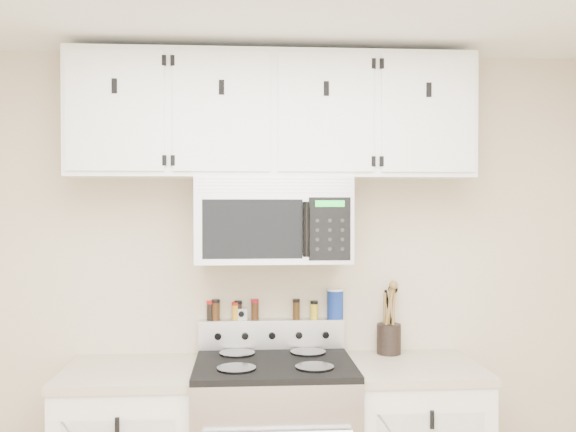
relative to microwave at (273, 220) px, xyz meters
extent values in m
cube|color=beige|center=(0.00, 0.19, -0.38)|extent=(3.50, 0.01, 2.50)
cube|color=black|center=(0.00, -0.13, -0.69)|extent=(0.76, 0.65, 0.03)
cube|color=#B7B7BA|center=(0.00, 0.16, -0.60)|extent=(0.76, 0.08, 0.15)
cylinder|color=black|center=(-0.18, -0.28, -0.67)|extent=(0.18, 0.18, 0.01)
cylinder|color=black|center=(0.18, -0.28, -0.67)|extent=(0.18, 0.18, 0.01)
cylinder|color=black|center=(-0.18, 0.02, -0.67)|extent=(0.18, 0.18, 0.01)
cylinder|color=black|center=(0.18, 0.02, -0.67)|extent=(0.18, 0.18, 0.01)
cube|color=tan|center=(-0.69, -0.10, -0.73)|extent=(0.64, 0.62, 0.04)
cube|color=tan|center=(0.69, -0.10, -0.73)|extent=(0.64, 0.62, 0.04)
cube|color=#9E9EA3|center=(0.00, 0.01, 0.00)|extent=(0.76, 0.38, 0.42)
cube|color=#B7B7BA|center=(0.00, -0.19, 0.17)|extent=(0.73, 0.01, 0.08)
cube|color=black|center=(-0.10, -0.19, -0.04)|extent=(0.47, 0.01, 0.28)
cube|color=black|center=(0.26, -0.19, -0.04)|extent=(0.20, 0.01, 0.30)
cylinder|color=black|center=(0.15, -0.23, -0.04)|extent=(0.03, 0.03, 0.26)
cube|color=white|center=(0.00, 0.03, 0.52)|extent=(2.00, 0.33, 0.62)
cube|color=white|center=(-0.75, -0.14, 0.52)|extent=(0.46, 0.01, 0.57)
cube|color=black|center=(-0.75, -0.15, 0.63)|extent=(0.02, 0.01, 0.07)
cube|color=white|center=(-0.25, -0.14, 0.52)|extent=(0.46, 0.01, 0.57)
cube|color=black|center=(-0.25, -0.15, 0.63)|extent=(0.03, 0.01, 0.07)
cube|color=white|center=(0.25, -0.14, 0.52)|extent=(0.46, 0.01, 0.57)
cube|color=black|center=(0.25, -0.15, 0.63)|extent=(0.03, 0.01, 0.07)
cube|color=white|center=(0.75, -0.14, 0.52)|extent=(0.46, 0.01, 0.57)
cube|color=black|center=(0.75, -0.15, 0.63)|extent=(0.02, 0.01, 0.07)
cylinder|color=black|center=(0.61, 0.11, -0.63)|extent=(0.13, 0.13, 0.16)
cylinder|color=brown|center=(0.61, 0.11, -0.51)|extent=(0.01, 0.01, 0.29)
cylinder|color=brown|center=(0.64, 0.09, -0.50)|extent=(0.01, 0.01, 0.31)
cylinder|color=brown|center=(0.59, 0.12, -0.52)|extent=(0.01, 0.01, 0.27)
cylinder|color=black|center=(0.62, 0.13, -0.52)|extent=(0.01, 0.01, 0.28)
cylinder|color=brown|center=(0.60, 0.08, -0.50)|extent=(0.01, 0.01, 0.30)
cube|color=silver|center=(-0.16, 0.16, -0.50)|extent=(0.06, 0.06, 0.06)
cylinder|color=navy|center=(0.34, 0.16, -0.46)|extent=(0.08, 0.08, 0.15)
cylinder|color=white|center=(0.34, 0.16, -0.38)|extent=(0.09, 0.09, 0.01)
cylinder|color=black|center=(-0.32, 0.16, -0.49)|extent=(0.04, 0.04, 0.09)
cylinder|color=#B10D0D|center=(-0.32, 0.16, -0.44)|extent=(0.04, 0.04, 0.02)
cylinder|color=#432610|center=(-0.29, 0.16, -0.48)|extent=(0.04, 0.04, 0.09)
cylinder|color=black|center=(-0.29, 0.16, -0.43)|extent=(0.04, 0.04, 0.02)
cylinder|color=gold|center=(-0.19, 0.16, -0.49)|extent=(0.04, 0.04, 0.08)
cylinder|color=#B51C0D|center=(-0.19, 0.16, -0.44)|extent=(0.04, 0.04, 0.02)
cylinder|color=black|center=(-0.18, 0.16, -0.49)|extent=(0.04, 0.04, 0.08)
cylinder|color=black|center=(-0.18, 0.16, -0.44)|extent=(0.04, 0.04, 0.02)
cylinder|color=#3C210E|center=(-0.09, 0.16, -0.48)|extent=(0.04, 0.04, 0.09)
cylinder|color=#9F0C19|center=(-0.09, 0.16, -0.43)|extent=(0.04, 0.04, 0.02)
cylinder|color=#3D260E|center=(0.13, 0.16, -0.48)|extent=(0.04, 0.04, 0.09)
cylinder|color=black|center=(0.13, 0.16, -0.43)|extent=(0.04, 0.04, 0.02)
cylinder|color=gold|center=(0.22, 0.16, -0.49)|extent=(0.04, 0.04, 0.08)
cylinder|color=black|center=(0.22, 0.16, -0.44)|extent=(0.04, 0.04, 0.02)
camera|label=1|loc=(-0.14, -3.21, 0.07)|focal=40.00mm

